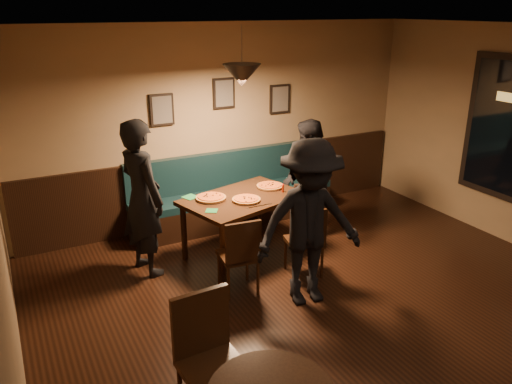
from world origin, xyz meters
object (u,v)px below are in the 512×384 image
(chair_near_right, at_px, (304,240))
(diner_left, at_px, (142,198))
(diner_right, at_px, (308,180))
(diner_front, at_px, (309,224))
(booth_bench, at_px, (234,190))
(tabasco_bottle, at_px, (283,188))
(dining_table, at_px, (243,226))
(cafe_chair_far, at_px, (214,366))
(chair_near_left, at_px, (238,254))
(soda_glass, at_px, (297,191))

(chair_near_right, distance_m, diner_left, 1.92)
(diner_right, relative_size, diner_front, 0.90)
(chair_near_right, bearing_deg, booth_bench, 104.58)
(tabasco_bottle, bearing_deg, dining_table, 171.88)
(booth_bench, relative_size, cafe_chair_far, 2.91)
(chair_near_left, xyz_separation_m, chair_near_right, (0.84, -0.02, -0.01))
(diner_left, bearing_deg, chair_near_right, -136.14)
(tabasco_bottle, bearing_deg, chair_near_right, -100.41)
(dining_table, xyz_separation_m, chair_near_right, (0.39, -0.80, 0.05))
(dining_table, height_order, cafe_chair_far, cafe_chair_far)
(diner_left, bearing_deg, soda_glass, -119.40)
(dining_table, xyz_separation_m, tabasco_bottle, (0.53, -0.08, 0.45))
(chair_near_left, bearing_deg, dining_table, 66.30)
(diner_left, bearing_deg, booth_bench, -77.86)
(chair_near_left, distance_m, diner_left, 1.29)
(diner_right, bearing_deg, booth_bench, -131.76)
(chair_near_right, bearing_deg, dining_table, 128.14)
(booth_bench, relative_size, tabasco_bottle, 24.81)
(soda_glass, xyz_separation_m, tabasco_bottle, (-0.07, 0.22, -0.02))
(booth_bench, xyz_separation_m, chair_near_left, (-0.76, -1.73, -0.05))
(soda_glass, bearing_deg, diner_left, 166.50)
(chair_near_left, distance_m, diner_right, 1.74)
(diner_right, distance_m, cafe_chair_far, 3.52)
(booth_bench, xyz_separation_m, dining_table, (-0.31, -0.95, -0.11))
(booth_bench, distance_m, soda_glass, 1.33)
(booth_bench, bearing_deg, chair_near_left, -113.77)
(booth_bench, relative_size, diner_right, 1.86)
(diner_front, distance_m, soda_glass, 1.11)
(diner_front, bearing_deg, diner_right, 65.79)
(diner_right, xyz_separation_m, diner_front, (-0.89, -1.39, 0.09))
(diner_front, relative_size, soda_glass, 11.19)
(diner_left, bearing_deg, chair_near_left, -156.06)
(tabasco_bottle, bearing_deg, soda_glass, -72.84)
(diner_right, height_order, cafe_chair_far, diner_right)
(chair_near_left, distance_m, chair_near_right, 0.84)
(booth_bench, height_order, tabasco_bottle, booth_bench)
(diner_front, bearing_deg, dining_table, 103.98)
(diner_right, distance_m, diner_front, 1.65)
(chair_near_left, xyz_separation_m, diner_left, (-0.77, 0.92, 0.48))
(diner_right, bearing_deg, tabasco_bottle, -62.38)
(chair_near_left, distance_m, diner_front, 0.89)
(dining_table, distance_m, chair_near_right, 0.89)
(chair_near_left, bearing_deg, soda_glass, 30.95)
(soda_glass, bearing_deg, chair_near_left, -155.18)
(chair_near_right, height_order, diner_left, diner_left)
(diner_front, bearing_deg, booth_bench, 93.70)
(chair_near_left, bearing_deg, diner_front, -35.92)
(booth_bench, distance_m, tabasco_bottle, 1.10)
(diner_left, bearing_deg, diner_front, -152.89)
(chair_near_left, xyz_separation_m, diner_front, (0.57, -0.52, 0.45))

